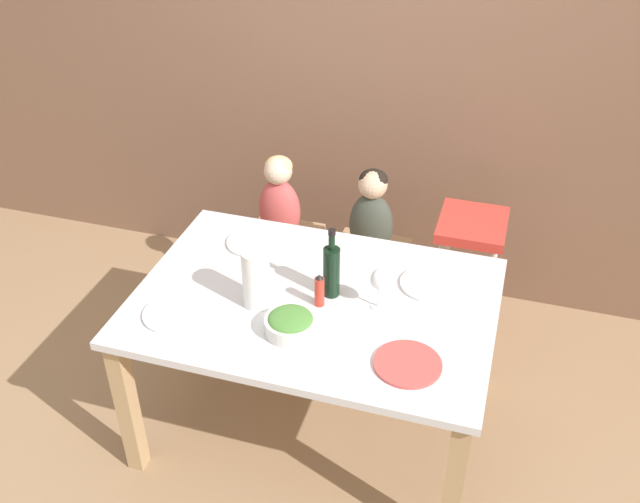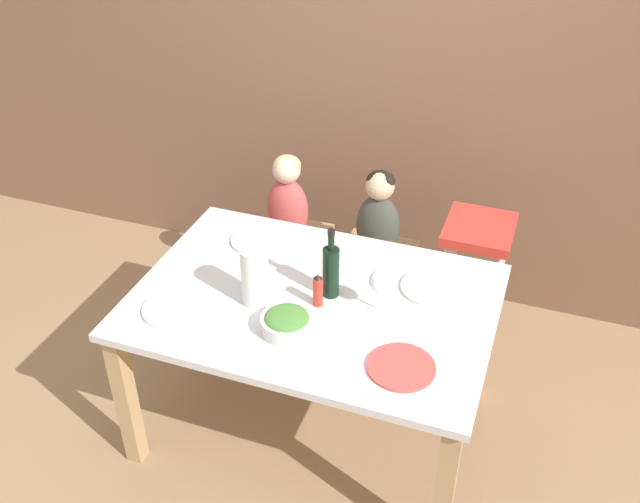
% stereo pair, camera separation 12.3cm
% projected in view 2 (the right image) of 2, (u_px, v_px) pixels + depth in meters
% --- Properties ---
extents(ground_plane, '(14.00, 14.00, 0.00)m').
position_uv_depth(ground_plane, '(314.00, 423.00, 3.31)').
color(ground_plane, '#9E7A56').
extents(wall_back, '(10.00, 0.06, 2.70)m').
position_uv_depth(wall_back, '(401.00, 53.00, 3.53)').
color(wall_back, brown).
rests_on(wall_back, ground_plane).
extents(dining_table, '(1.46, 1.01, 0.74)m').
position_uv_depth(dining_table, '(314.00, 316.00, 2.95)').
color(dining_table, silver).
rests_on(dining_table, ground_plane).
extents(chair_far_left, '(0.37, 0.42, 0.46)m').
position_uv_depth(chair_far_left, '(289.00, 249.00, 3.81)').
color(chair_far_left, silver).
rests_on(chair_far_left, ground_plane).
extents(chair_far_center, '(0.37, 0.42, 0.46)m').
position_uv_depth(chair_far_center, '(376.00, 267.00, 3.67)').
color(chair_far_center, silver).
rests_on(chair_far_center, ground_plane).
extents(chair_right_highchair, '(0.32, 0.35, 0.75)m').
position_uv_depth(chair_right_highchair, '(476.00, 255.00, 3.43)').
color(chair_right_highchair, silver).
rests_on(chair_right_highchair, ground_plane).
extents(person_child_left, '(0.22, 0.16, 0.47)m').
position_uv_depth(person_child_left, '(287.00, 198.00, 3.63)').
color(person_child_left, '#C64C4C').
rests_on(person_child_left, chair_far_left).
extents(person_child_center, '(0.22, 0.16, 0.47)m').
position_uv_depth(person_child_center, '(378.00, 215.00, 3.49)').
color(person_child_center, '#3D4238').
rests_on(person_child_center, chair_far_center).
extents(wine_bottle, '(0.07, 0.07, 0.31)m').
position_uv_depth(wine_bottle, '(331.00, 270.00, 2.85)').
color(wine_bottle, black).
rests_on(wine_bottle, dining_table).
extents(paper_towel_roll, '(0.11, 0.11, 0.25)m').
position_uv_depth(paper_towel_roll, '(255.00, 276.00, 2.80)').
color(paper_towel_roll, white).
rests_on(paper_towel_roll, dining_table).
extents(wine_glass_near, '(0.07, 0.07, 0.18)m').
position_uv_depth(wine_glass_near, '(378.00, 282.00, 2.76)').
color(wine_glass_near, white).
rests_on(wine_glass_near, dining_table).
extents(salad_bowl_large, '(0.20, 0.20, 0.08)m').
position_uv_depth(salad_bowl_large, '(287.00, 322.00, 2.71)').
color(salad_bowl_large, silver).
rests_on(salad_bowl_large, dining_table).
extents(dinner_plate_front_left, '(0.25, 0.25, 0.01)m').
position_uv_depth(dinner_plate_front_left, '(174.00, 308.00, 2.83)').
color(dinner_plate_front_left, silver).
rests_on(dinner_plate_front_left, dining_table).
extents(dinner_plate_back_left, '(0.25, 0.25, 0.01)m').
position_uv_depth(dinner_plate_back_left, '(258.00, 240.00, 3.24)').
color(dinner_plate_back_left, silver).
rests_on(dinner_plate_back_left, dining_table).
extents(dinner_plate_back_right, '(0.25, 0.25, 0.01)m').
position_uv_depth(dinner_plate_back_right, '(431.00, 288.00, 2.94)').
color(dinner_plate_back_right, silver).
rests_on(dinner_plate_back_right, dining_table).
extents(dinner_plate_front_right, '(0.25, 0.25, 0.01)m').
position_uv_depth(dinner_plate_front_right, '(401.00, 367.00, 2.56)').
color(dinner_plate_front_right, '#D14C47').
rests_on(dinner_plate_front_right, dining_table).
extents(condiment_bottle_hot_sauce, '(0.04, 0.04, 0.15)m').
position_uv_depth(condiment_bottle_hot_sauce, '(318.00, 290.00, 2.82)').
color(condiment_bottle_hot_sauce, red).
rests_on(condiment_bottle_hot_sauce, dining_table).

